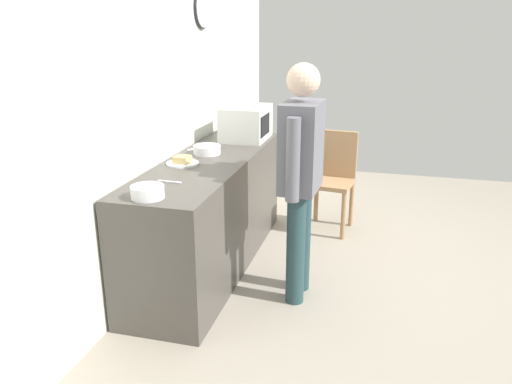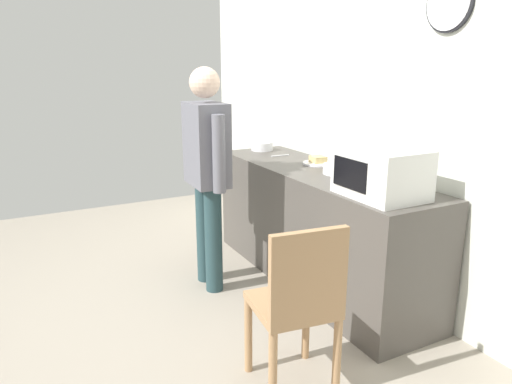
% 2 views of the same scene
% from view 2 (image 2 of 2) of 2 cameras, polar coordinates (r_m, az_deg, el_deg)
% --- Properties ---
extents(ground_plane, '(6.00, 6.00, 0.00)m').
position_cam_2_polar(ground_plane, '(3.31, -9.83, -15.56)').
color(ground_plane, '#9E9384').
extents(back_wall, '(5.40, 0.13, 2.60)m').
position_cam_2_polar(back_wall, '(3.66, 13.98, 8.87)').
color(back_wall, silver).
rests_on(back_wall, ground_plane).
extents(kitchen_counter, '(2.21, 0.62, 0.90)m').
position_cam_2_polar(kitchen_counter, '(3.73, 7.27, -4.16)').
color(kitchen_counter, '#4C4742').
rests_on(kitchen_counter, ground_plane).
extents(microwave, '(0.50, 0.39, 0.30)m').
position_cam_2_polar(microwave, '(2.93, 14.93, 2.29)').
color(microwave, silver).
rests_on(microwave, kitchen_counter).
extents(sandwich_plate, '(0.24, 0.24, 0.07)m').
position_cam_2_polar(sandwich_plate, '(3.83, 7.49, 3.66)').
color(sandwich_plate, white).
rests_on(sandwich_plate, kitchen_counter).
extents(salad_bowl, '(0.20, 0.20, 0.08)m').
position_cam_2_polar(salad_bowl, '(4.42, 0.73, 5.57)').
color(salad_bowl, white).
rests_on(salad_bowl, kitchen_counter).
extents(cereal_bowl, '(0.22, 0.22, 0.07)m').
position_cam_2_polar(cereal_bowl, '(3.51, 9.88, 2.76)').
color(cereal_bowl, white).
rests_on(cereal_bowl, kitchen_counter).
extents(fork_utensil, '(0.03, 0.17, 0.01)m').
position_cam_2_polar(fork_utensil, '(4.15, 2.96, 4.43)').
color(fork_utensil, silver).
rests_on(fork_utensil, kitchen_counter).
extents(spoon_utensil, '(0.15, 0.11, 0.01)m').
position_cam_2_polar(spoon_utensil, '(3.51, 13.19, 2.05)').
color(spoon_utensil, silver).
rests_on(spoon_utensil, kitchen_counter).
extents(person_standing, '(0.59, 0.26, 1.67)m').
position_cam_2_polar(person_standing, '(3.49, -5.97, 3.42)').
color(person_standing, '#264247').
rests_on(person_standing, ground_plane).
extents(wooden_chair, '(0.45, 0.45, 0.94)m').
position_cam_2_polar(wooden_chair, '(2.44, 5.14, -13.13)').
color(wooden_chair, '#A87F56').
rests_on(wooden_chair, ground_plane).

